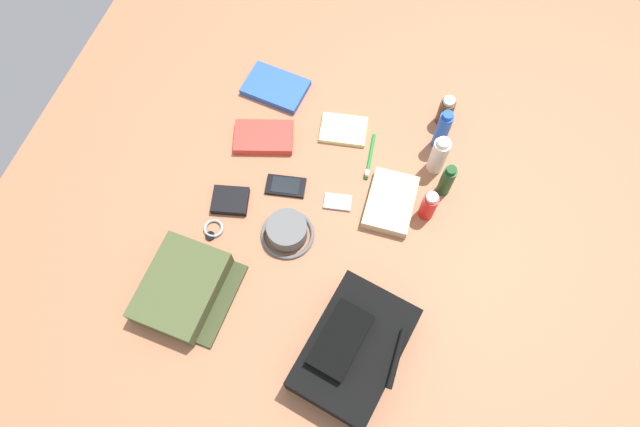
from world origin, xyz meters
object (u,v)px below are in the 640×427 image
Objects in this scene: toiletry_pouch at (183,288)px; notepad at (343,130)px; sunscreen_spray at (429,206)px; media_player at (338,202)px; cell_phone at (286,186)px; wristwatch at (213,229)px; travel_guidebook at (264,137)px; cologne_bottle at (446,111)px; deodorant_spray at (442,130)px; paperback_novel at (276,88)px; toothbrush at (370,159)px; folded_towel at (391,202)px; backpack at (353,349)px; wallet at (230,200)px; toothpaste_tube at (439,155)px; bucket_hat at (287,231)px; shampoo_bottle at (447,181)px.

notepad is at bearing 157.61° from toiletry_pouch.
media_player is (0.05, -0.27, -0.05)m from sunscreen_spray.
cell_phone is 0.26m from wristwatch.
travel_guidebook is (-0.55, 0.04, -0.02)m from toiletry_pouch.
deodorant_spray is at bearing 3.02° from cologne_bottle.
paperback_novel reaches higher than notepad.
cologne_bottle reaches higher than toothbrush.
folded_towel is (-0.04, 0.16, 0.01)m from media_player.
backpack is at bearing 66.47° from wristwatch.
cologne_bottle is 0.96× the size of sunscreen_spray.
backpack is at bearing -11.15° from sunscreen_spray.
wallet is at bearing -48.31° from cologne_bottle.
toothpaste_tube is at bearing 77.57° from paperback_novel.
toothbrush is at bearing 113.65° from wallet.
toiletry_pouch is 0.75m from paperback_novel.
toothpaste_tube reaches higher than cologne_bottle.
cologne_bottle is at bearing 144.45° from toiletry_pouch.
bucket_hat is 0.23m from wristwatch.
bucket_hat reaches higher than media_player.
deodorant_spray reaches higher than sunscreen_spray.
paperback_novel is (-0.49, -0.22, -0.02)m from bucket_hat.
backpack reaches higher than notepad.
media_player is (-0.15, 0.11, -0.02)m from bucket_hat.
deodorant_spray is at bearing 106.24° from travel_guidebook.
toothbrush is 0.46m from wallet.
toiletry_pouch is 2.30× the size of sunscreen_spray.
wallet is at bearing -72.99° from folded_towel.
wristwatch is at bearing -40.31° from notepad.
travel_guidebook is at bearing 8.94° from paperback_novel.
bucket_hat is 1.34× the size of sunscreen_spray.
backpack reaches higher than sunscreen_spray.
wristwatch is at bearing -63.04° from folded_towel.
media_player is (-0.41, 0.33, -0.03)m from toiletry_pouch.
toothpaste_tube reaches higher than notepad.
wallet is at bearing -52.94° from toothbrush.
backpack reaches higher than toothbrush.
toothbrush is at bearing -142.34° from folded_towel.
deodorant_spray is at bearing 112.26° from wallet.
toothbrush is (0.17, 0.38, -0.00)m from paperback_novel.
media_player is at bearing -16.66° from toothbrush.
bucket_hat is (-0.28, -0.29, -0.03)m from backpack.
deodorant_spray reaches higher than cell_phone.
folded_towel reaches higher than wristwatch.
travel_guidebook is 1.29× the size of toothbrush.
toothpaste_tube is 0.93× the size of toothbrush.
shampoo_bottle is 0.92× the size of notepad.
toiletry_pouch is 1.64× the size of deodorant_spray.
shampoo_bottle is (-0.29, 0.41, 0.04)m from bucket_hat.
deodorant_spray is at bearing 89.12° from notepad.
toothpaste_tube is 1.13× the size of shampoo_bottle.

